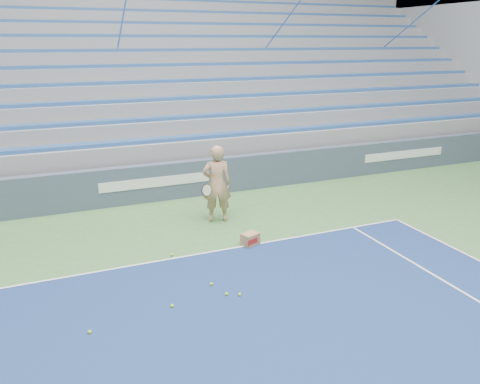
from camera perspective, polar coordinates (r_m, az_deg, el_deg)
sponsor_barrier at (r=13.83m, az=-10.33°, el=1.16°), size 30.00×0.32×1.10m
bleachers at (r=19.02m, az=-14.48°, el=11.00°), size 31.00×9.15×7.30m
tennis_player at (r=11.91m, az=-2.85°, el=0.98°), size 1.02×0.94×2.01m
ball_box at (r=10.78m, az=1.25°, el=-5.76°), size 0.46×0.42×0.28m
tennis_ball_0 at (r=8.18m, az=-17.86°, el=-15.94°), size 0.07×0.07×0.07m
tennis_ball_1 at (r=8.80m, az=-0.03°, el=-12.38°), size 0.07×0.07×0.07m
tennis_ball_2 at (r=9.15m, az=-3.50°, el=-11.14°), size 0.07×0.07×0.07m
tennis_ball_3 at (r=8.55m, az=-8.27°, el=-13.58°), size 0.07×0.07×0.07m
tennis_ball_4 at (r=10.39m, az=-8.36°, el=-7.58°), size 0.07×0.07×0.07m
tennis_ball_5 at (r=8.82m, az=-1.66°, el=-12.32°), size 0.07×0.07×0.07m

